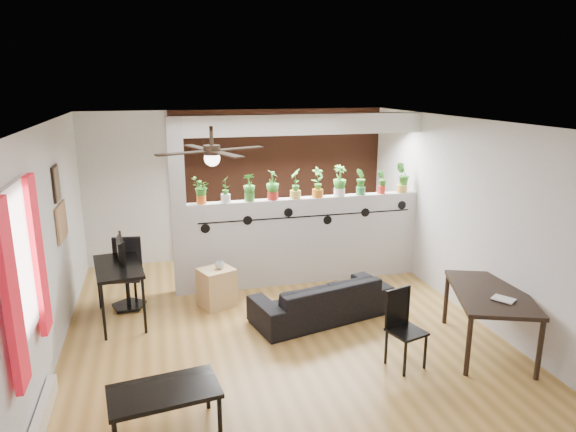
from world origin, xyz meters
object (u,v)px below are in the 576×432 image
at_px(potted_plant_9, 402,177).
at_px(folding_chair, 402,321).
at_px(potted_plant_8, 382,181).
at_px(cup, 220,265).
at_px(ceiling_fan, 212,153).
at_px(potted_plant_7, 361,181).
at_px(computer_desk, 118,271).
at_px(potted_plant_2, 249,186).
at_px(potted_plant_4, 295,183).
at_px(office_chair, 128,278).
at_px(cube_shelf, 217,287).
at_px(potted_plant_1, 225,188).
at_px(sofa, 322,299).
at_px(dining_table, 491,298).
at_px(potted_plant_3, 273,184).
at_px(potted_plant_0, 201,190).
at_px(potted_plant_5, 318,181).
at_px(potted_plant_6, 340,180).
at_px(coffee_table, 164,394).

relative_size(potted_plant_9, folding_chair, 0.54).
xyz_separation_m(potted_plant_8, folding_chair, (-0.91, -2.61, -1.03)).
relative_size(potted_plant_8, cup, 2.86).
bearing_deg(folding_chair, ceiling_fan, 157.01).
xyz_separation_m(potted_plant_7, computer_desk, (-3.62, -0.71, -0.87)).
bearing_deg(computer_desk, potted_plant_2, 20.82).
relative_size(potted_plant_4, office_chair, 0.47).
distance_m(ceiling_fan, cup, 2.13).
height_order(cup, computer_desk, computer_desk).
bearing_deg(cube_shelf, potted_plant_8, -10.19).
height_order(potted_plant_1, potted_plant_7, potted_plant_7).
bearing_deg(potted_plant_1, computer_desk, -154.89).
xyz_separation_m(ceiling_fan, potted_plant_9, (3.18, 1.80, -0.72)).
height_order(ceiling_fan, folding_chair, ceiling_fan).
bearing_deg(sofa, dining_table, 128.44).
bearing_deg(potted_plant_1, potted_plant_7, 0.00).
bearing_deg(potted_plant_4, office_chair, -173.51).
height_order(potted_plant_1, potted_plant_3, potted_plant_3).
distance_m(potted_plant_1, potted_plant_4, 1.05).
xyz_separation_m(potted_plant_9, cup, (-3.00, -0.56, -1.01)).
height_order(potted_plant_0, potted_plant_5, potted_plant_5).
height_order(potted_plant_0, dining_table, potted_plant_0).
relative_size(potted_plant_6, computer_desk, 0.42).
height_order(potted_plant_1, potted_plant_6, potted_plant_6).
distance_m(potted_plant_2, potted_plant_6, 1.40).
xyz_separation_m(potted_plant_3, potted_plant_4, (0.35, 0.00, 0.00)).
distance_m(potted_plant_6, computer_desk, 3.46).
xyz_separation_m(potted_plant_2, potted_plant_5, (1.05, 0.00, 0.02)).
bearing_deg(coffee_table, sofa, 42.09).
height_order(sofa, cube_shelf, cube_shelf).
distance_m(ceiling_fan, potted_plant_1, 1.99).
bearing_deg(sofa, potted_plant_9, -156.85).
distance_m(potted_plant_5, potted_plant_8, 1.05).
bearing_deg(potted_plant_3, potted_plant_4, 0.00).
distance_m(potted_plant_9, office_chair, 4.41).
xyz_separation_m(potted_plant_0, potted_plant_1, (0.35, 0.00, 0.00)).
relative_size(ceiling_fan, dining_table, 0.79).
xyz_separation_m(office_chair, coffee_table, (0.42, -2.89, -0.02)).
bearing_deg(sofa, folding_chair, 96.89).
relative_size(office_chair, folding_chair, 1.09).
xyz_separation_m(ceiling_fan, cup, (0.18, 1.24, -1.72)).
bearing_deg(office_chair, potted_plant_5, 5.69).
relative_size(folding_chair, coffee_table, 0.86).
bearing_deg(potted_plant_0, potted_plant_9, 0.00).
bearing_deg(computer_desk, cube_shelf, 6.52).
xyz_separation_m(potted_plant_6, cup, (-1.94, -0.56, -1.01)).
xyz_separation_m(potted_plant_6, potted_plant_8, (0.70, 0.00, -0.06)).
bearing_deg(potted_plant_1, sofa, -50.81).
bearing_deg(potted_plant_2, sofa, -61.41).
bearing_deg(potted_plant_4, cube_shelf, -156.45).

